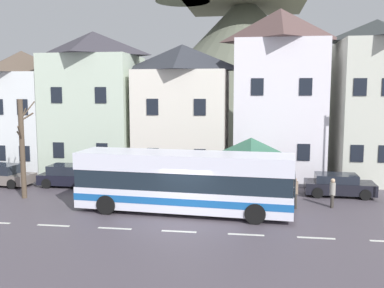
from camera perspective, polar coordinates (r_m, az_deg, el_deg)
ground_plane at (r=20.94m, az=-1.21°, el=-10.57°), size 40.00×60.00×0.07m
townhouse_00 at (r=36.98m, az=-21.22°, el=4.06°), size 5.63×6.99×9.39m
townhouse_01 at (r=33.92m, az=-12.67°, el=5.24°), size 6.41×6.02×10.69m
townhouse_02 at (r=31.70m, az=-1.27°, el=4.30°), size 6.46×5.14×9.59m
townhouse_03 at (r=31.75m, az=11.32°, el=6.34°), size 6.11×6.11×11.99m
townhouse_04 at (r=33.10m, az=22.72°, el=5.25°), size 5.11×6.83×11.17m
hilltop_castle at (r=54.14m, az=6.79°, el=10.56°), size 34.66×34.66×23.81m
transit_bus at (r=22.51m, az=-1.08°, el=-5.08°), size 11.33×3.37×3.13m
bus_shelter at (r=25.47m, az=7.77°, el=-0.54°), size 3.60×3.60×3.59m
parked_car_00 at (r=27.69m, az=18.68°, el=-5.12°), size 4.12×2.09×1.31m
parked_car_01 at (r=31.82m, az=-23.76°, el=-3.75°), size 4.39×2.28×1.40m
parked_car_02 at (r=29.89m, az=-15.55°, el=-4.05°), size 4.21×2.03×1.42m
pedestrian_00 at (r=24.78m, az=17.97°, el=-6.01°), size 0.30×0.34×1.60m
pedestrian_01 at (r=24.10m, az=13.34°, el=-6.07°), size 0.36×0.36×1.66m
pedestrian_02 at (r=24.14m, az=8.45°, el=-6.09°), size 0.35×0.35×1.54m
public_bench at (r=28.00m, az=11.71°, el=-5.15°), size 1.44×0.48×0.87m
bare_tree_00 at (r=27.16m, az=-21.40°, el=-0.31°), size 1.20×2.25×5.81m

